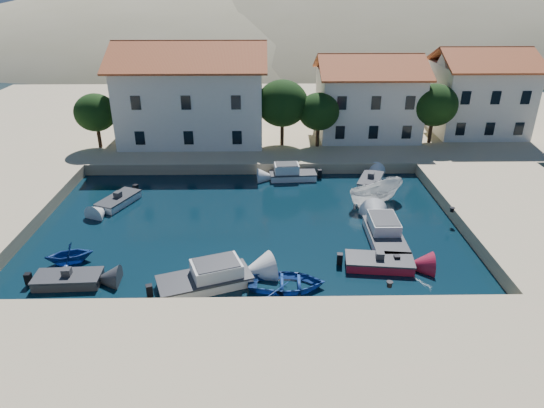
{
  "coord_description": "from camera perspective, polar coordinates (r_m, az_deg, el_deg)",
  "views": [
    {
      "loc": [
        1.23,
        -21.07,
        16.36
      ],
      "look_at": [
        1.73,
        9.39,
        2.0
      ],
      "focal_mm": 32.0,
      "sensor_mm": 36.0,
      "label": 1
    }
  ],
  "objects": [
    {
      "name": "ground",
      "position": [
        26.71,
        -3.47,
        -12.6
      ],
      "size": [
        400.0,
        400.0,
        0.0
      ],
      "primitive_type": "plane",
      "color": "black",
      "rests_on": "ground"
    },
    {
      "name": "quay_south",
      "position": [
        21.92,
        -4.15,
        -21.22
      ],
      "size": [
        52.0,
        12.0,
        1.0
      ],
      "primitive_type": "cube",
      "color": "#CBB18B",
      "rests_on": "ground"
    },
    {
      "name": "quay_east",
      "position": [
        39.85,
        28.08,
        -1.39
      ],
      "size": [
        11.0,
        20.0,
        1.0
      ],
      "primitive_type": "cube",
      "color": "#CBB18B",
      "rests_on": "ground"
    },
    {
      "name": "quay_north",
      "position": [
        61.17,
        -0.19,
        10.21
      ],
      "size": [
        80.0,
        36.0,
        1.0
      ],
      "primitive_type": "cube",
      "color": "#CBB18B",
      "rests_on": "ground"
    },
    {
      "name": "hills",
      "position": [
        151.31,
        6.56,
        9.84
      ],
      "size": [
        254.0,
        176.0,
        99.0
      ],
      "color": "#948B64",
      "rests_on": "ground"
    },
    {
      "name": "building_left",
      "position": [
        50.69,
        -9.36,
        13.04
      ],
      "size": [
        14.7,
        9.45,
        9.7
      ],
      "color": "white",
      "rests_on": "quay_north"
    },
    {
      "name": "building_mid",
      "position": [
        52.41,
        11.21,
        12.5
      ],
      "size": [
        10.5,
        8.4,
        8.3
      ],
      "color": "white",
      "rests_on": "quay_north"
    },
    {
      "name": "building_right",
      "position": [
        56.97,
        23.2,
        12.25
      ],
      "size": [
        9.45,
        8.4,
        8.8
      ],
      "color": "white",
      "rests_on": "quay_north"
    },
    {
      "name": "trees",
      "position": [
        48.05,
        3.07,
        11.32
      ],
      "size": [
        37.3,
        5.3,
        6.45
      ],
      "color": "#382314",
      "rests_on": "quay_north"
    },
    {
      "name": "bollards",
      "position": [
        29.25,
        2.28,
        -6.12
      ],
      "size": [
        29.36,
        9.56,
        0.3
      ],
      "color": "black",
      "rests_on": "ground"
    },
    {
      "name": "motorboat_grey_sw",
      "position": [
        31.02,
        -22.85,
        -8.21
      ],
      "size": [
        3.9,
        1.86,
        1.25
      ],
      "rotation": [
        0.0,
        0.0,
        0.04
      ],
      "color": "#333438",
      "rests_on": "ground"
    },
    {
      "name": "cabin_cruiser_south",
      "position": [
        28.65,
        -7.94,
        -8.72
      ],
      "size": [
        5.82,
        3.97,
        1.6
      ],
      "rotation": [
        0.0,
        0.0,
        0.34
      ],
      "color": "white",
      "rests_on": "ground"
    },
    {
      "name": "rowboat_south",
      "position": [
        28.52,
        1.73,
        -9.78
      ],
      "size": [
        4.55,
        3.31,
        0.93
      ],
      "primitive_type": "imported",
      "rotation": [
        0.0,
        0.0,
        1.54
      ],
      "color": "navy",
      "rests_on": "ground"
    },
    {
      "name": "motorboat_red_se",
      "position": [
        30.89,
        12.5,
        -6.78
      ],
      "size": [
        4.34,
        2.32,
        1.25
      ],
      "rotation": [
        0.0,
        0.0,
        -0.11
      ],
      "color": "maroon",
      "rests_on": "ground"
    },
    {
      "name": "cabin_cruiser_east",
      "position": [
        33.73,
        13.18,
        -3.59
      ],
      "size": [
        2.25,
        5.45,
        1.6
      ],
      "rotation": [
        0.0,
        0.0,
        1.56
      ],
      "color": "white",
      "rests_on": "ground"
    },
    {
      "name": "boat_east",
      "position": [
        39.3,
        12.01,
        0.05
      ],
      "size": [
        5.34,
        4.1,
        1.95
      ],
      "primitive_type": "imported",
      "rotation": [
        0.0,
        0.0,
        2.07
      ],
      "color": "white",
      "rests_on": "ground"
    },
    {
      "name": "motorboat_white_ne",
      "position": [
        42.81,
        11.51,
        2.66
      ],
      "size": [
        2.94,
        4.03,
        1.25
      ],
      "rotation": [
        0.0,
        0.0,
        1.19
      ],
      "color": "white",
      "rests_on": "ground"
    },
    {
      "name": "rowboat_west",
      "position": [
        33.33,
        -22.61,
        -6.33
      ],
      "size": [
        3.42,
        3.15,
        1.5
      ],
      "primitive_type": "imported",
      "rotation": [
        0.0,
        0.0,
        -1.29
      ],
      "color": "navy",
      "rests_on": "ground"
    },
    {
      "name": "motorboat_white_west",
      "position": [
        40.11,
        -17.6,
        0.37
      ],
      "size": [
        3.04,
        4.14,
        1.25
      ],
      "rotation": [
        0.0,
        0.0,
        -1.98
      ],
      "color": "white",
      "rests_on": "ground"
    },
    {
      "name": "cabin_cruiser_north",
      "position": [
        43.05,
        2.47,
        3.56
      ],
      "size": [
        4.19,
        1.99,
        1.6
      ],
      "rotation": [
        0.0,
        0.0,
        3.21
      ],
      "color": "white",
      "rests_on": "ground"
    }
  ]
}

